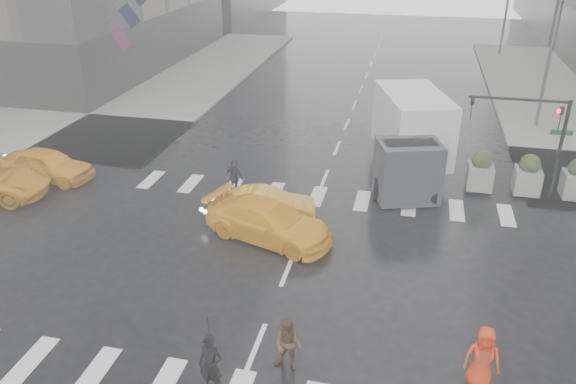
% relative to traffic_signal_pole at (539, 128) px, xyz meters
% --- Properties ---
extents(ground, '(120.00, 120.00, 0.00)m').
position_rel_traffic_signal_pole_xyz_m(ground, '(-9.01, -8.01, -3.22)').
color(ground, black).
rests_on(ground, ground).
extents(sidewalk_nw, '(35.00, 35.00, 0.15)m').
position_rel_traffic_signal_pole_xyz_m(sidewalk_nw, '(-28.51, 9.49, -3.14)').
color(sidewalk_nw, gray).
rests_on(sidewalk_nw, ground).
extents(road_markings, '(18.00, 48.00, 0.01)m').
position_rel_traffic_signal_pole_xyz_m(road_markings, '(-9.01, -8.01, -3.21)').
color(road_markings, silver).
rests_on(road_markings, ground).
extents(traffic_signal_pole, '(4.45, 0.42, 4.50)m').
position_rel_traffic_signal_pole_xyz_m(traffic_signal_pole, '(0.00, 0.00, 0.00)').
color(traffic_signal_pole, black).
rests_on(traffic_signal_pole, ground).
extents(street_lamp_near, '(2.15, 0.22, 9.00)m').
position_rel_traffic_signal_pole_xyz_m(street_lamp_near, '(1.86, 9.99, 1.73)').
color(street_lamp_near, '#59595B').
rests_on(street_lamp_near, ground).
extents(planter_west, '(1.10, 1.10, 1.80)m').
position_rel_traffic_signal_pole_xyz_m(planter_west, '(-2.01, 0.19, -2.23)').
color(planter_west, gray).
rests_on(planter_west, ground).
extents(planter_mid, '(1.10, 1.10, 1.80)m').
position_rel_traffic_signal_pole_xyz_m(planter_mid, '(-0.01, 0.19, -2.23)').
color(planter_mid, gray).
rests_on(planter_mid, ground).
extents(flag_cluster, '(2.87, 3.06, 4.69)m').
position_rel_traffic_signal_pole_xyz_m(flag_cluster, '(-24.09, 10.49, 2.42)').
color(flag_cluster, '#59595B').
rests_on(flag_cluster, ground).
extents(pedestrian_black, '(1.02, 1.03, 2.43)m').
position_rel_traffic_signal_pole_xyz_m(pedestrian_black, '(-9.66, -13.90, -1.64)').
color(pedestrian_black, black).
rests_on(pedestrian_black, ground).
extents(pedestrian_brown, '(0.88, 0.73, 1.63)m').
position_rel_traffic_signal_pole_xyz_m(pedestrian_brown, '(-7.92, -12.65, -2.40)').
color(pedestrian_brown, '#452F18').
rests_on(pedestrian_brown, ground).
extents(pedestrian_orange, '(0.92, 0.61, 1.86)m').
position_rel_traffic_signal_pole_xyz_m(pedestrian_orange, '(-2.89, -12.15, -2.28)').
color(pedestrian_orange, red).
rests_on(pedestrian_orange, ground).
extents(pedestrian_far_a, '(1.13, 0.94, 1.67)m').
position_rel_traffic_signal_pole_xyz_m(pedestrian_far_a, '(-12.64, -2.60, -2.38)').
color(pedestrian_far_a, black).
rests_on(pedestrian_far_a, ground).
extents(pedestrian_far_b, '(1.10, 0.83, 1.51)m').
position_rel_traffic_signal_pole_xyz_m(pedestrian_far_b, '(-5.62, 1.11, -2.46)').
color(pedestrian_far_b, black).
rests_on(pedestrian_far_b, ground).
extents(taxi_front, '(4.51, 2.12, 1.49)m').
position_rel_traffic_signal_pole_xyz_m(taxi_front, '(-21.70, -3.05, -2.47)').
color(taxi_front, '#FFAC0D').
rests_on(taxi_front, ground).
extents(taxi_mid, '(4.13, 2.04, 1.30)m').
position_rel_traffic_signal_pole_xyz_m(taxi_mid, '(-10.65, -4.58, -2.57)').
color(taxi_mid, '#FFAC0D').
rests_on(taxi_mid, ground).
extents(taxi_rear, '(4.91, 3.32, 1.48)m').
position_rel_traffic_signal_pole_xyz_m(taxi_rear, '(-10.19, -6.01, -2.48)').
color(taxi_rear, '#FFAC0D').
rests_on(taxi_rear, ground).
extents(box_truck, '(2.69, 7.16, 3.80)m').
position_rel_traffic_signal_pole_xyz_m(box_truck, '(-5.20, 1.12, -1.19)').
color(box_truck, silver).
rests_on(box_truck, ground).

